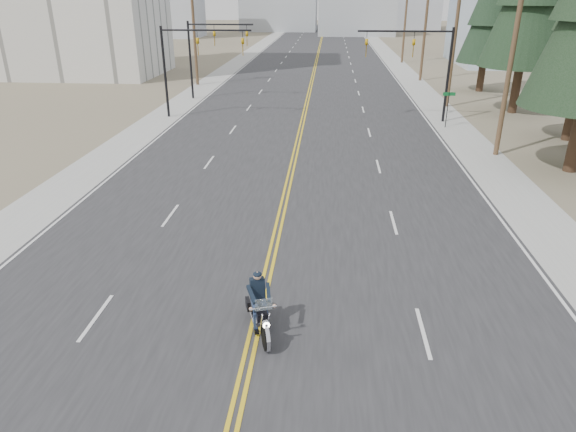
{
  "coord_description": "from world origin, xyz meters",
  "views": [
    {
      "loc": [
        1.99,
        -8.83,
        9.24
      ],
      "look_at": [
        0.61,
        8.72,
        1.6
      ],
      "focal_mm": 32.0,
      "sensor_mm": 36.0,
      "label": 1
    }
  ],
  "objects": [
    {
      "name": "ground_plane",
      "position": [
        0.0,
        0.0,
        0.0
      ],
      "size": [
        400.0,
        400.0,
        0.0
      ],
      "primitive_type": "plane",
      "color": "#776D56",
      "rests_on": "ground"
    },
    {
      "name": "road",
      "position": [
        0.0,
        70.0,
        0.01
      ],
      "size": [
        20.0,
        200.0,
        0.01
      ],
      "primitive_type": "cube",
      "color": "#303033",
      "rests_on": "ground"
    },
    {
      "name": "sidewalk_left",
      "position": [
        -11.5,
        70.0,
        0.01
      ],
      "size": [
        3.0,
        200.0,
        0.01
      ],
      "primitive_type": "cube",
      "color": "#A5A5A0",
      "rests_on": "ground"
    },
    {
      "name": "sidewalk_right",
      "position": [
        11.5,
        70.0,
        0.01
      ],
      "size": [
        3.0,
        200.0,
        0.01
      ],
      "primitive_type": "cube",
      "color": "#A5A5A0",
      "rests_on": "ground"
    },
    {
      "name": "traffic_mast_left",
      "position": [
        -8.98,
        32.0,
        4.94
      ],
      "size": [
        7.1,
        0.26,
        7.0
      ],
      "color": "black",
      "rests_on": "ground"
    },
    {
      "name": "traffic_mast_right",
      "position": [
        8.98,
        32.0,
        4.94
      ],
      "size": [
        7.1,
        0.26,
        7.0
      ],
      "color": "black",
      "rests_on": "ground"
    },
    {
      "name": "traffic_mast_far",
      "position": [
        -9.31,
        40.0,
        4.87
      ],
      "size": [
        6.1,
        0.26,
        7.0
      ],
      "color": "black",
      "rests_on": "ground"
    },
    {
      "name": "street_sign",
      "position": [
        10.8,
        30.0,
        1.8
      ],
      "size": [
        0.9,
        0.06,
        2.62
      ],
      "color": "black",
      "rests_on": "ground"
    },
    {
      "name": "utility_pole_b",
      "position": [
        12.5,
        23.0,
        5.98
      ],
      "size": [
        2.2,
        0.3,
        11.5
      ],
      "color": "brown",
      "rests_on": "ground"
    },
    {
      "name": "utility_pole_c",
      "position": [
        12.5,
        38.0,
        5.73
      ],
      "size": [
        2.2,
        0.3,
        11.0
      ],
      "color": "brown",
      "rests_on": "ground"
    },
    {
      "name": "utility_pole_d",
      "position": [
        12.5,
        53.0,
        5.98
      ],
      "size": [
        2.2,
        0.3,
        11.5
      ],
      "color": "brown",
      "rests_on": "ground"
    },
    {
      "name": "utility_pole_e",
      "position": [
        12.5,
        70.0,
        5.73
      ],
      "size": [
        2.2,
        0.3,
        11.0
      ],
      "color": "brown",
      "rests_on": "ground"
    },
    {
      "name": "utility_pole_left",
      "position": [
        -12.5,
        48.0,
        5.48
      ],
      "size": [
        2.2,
        0.3,
        10.5
      ],
      "color": "brown",
      "rests_on": "ground"
    },
    {
      "name": "haze_bldg_b",
      "position": [
        8.0,
        125.0,
        7.0
      ],
      "size": [
        18.0,
        14.0,
        14.0
      ],
      "primitive_type": "cube",
      "color": "#ADB2B7",
      "rests_on": "ground"
    },
    {
      "name": "haze_bldg_e",
      "position": [
        25.0,
        150.0,
        6.0
      ],
      "size": [
        14.0,
        14.0,
        12.0
      ],
      "primitive_type": "cube",
      "color": "#B7BCC6",
      "rests_on": "ground"
    },
    {
      "name": "motorcyclist",
      "position": [
        0.18,
        3.72,
        0.92
      ],
      "size": [
        1.69,
        2.56,
        1.85
      ],
      "primitive_type": null,
      "rotation": [
        0.0,
        0.0,
        3.46
      ],
      "color": "black",
      "rests_on": "ground"
    },
    {
      "name": "conifer_far",
      "position": [
        17.48,
        46.32,
        8.27
      ],
      "size": [
        5.38,
        5.38,
        14.41
      ],
      "rotation": [
        0.0,
        0.0,
        0.2
      ],
      "color": "#382619",
      "rests_on": "ground"
    }
  ]
}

